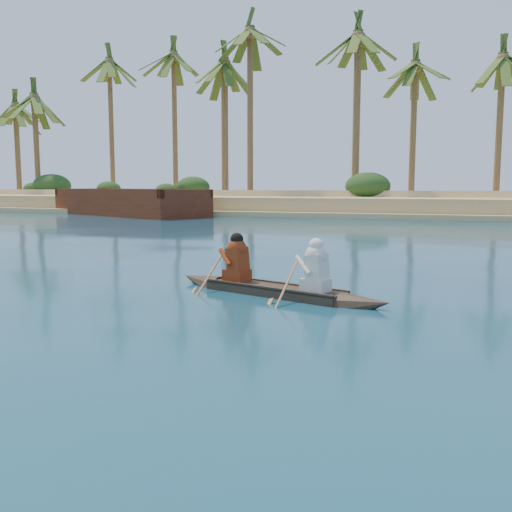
% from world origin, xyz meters
% --- Properties ---
extents(ground, '(160.00, 160.00, 0.00)m').
position_xyz_m(ground, '(0.00, 0.00, 0.00)').
color(ground, navy).
rests_on(ground, ground).
extents(sandy_embankment, '(150.00, 51.00, 1.50)m').
position_xyz_m(sandy_embankment, '(0.00, 46.89, 0.53)').
color(sandy_embankment, tan).
rests_on(sandy_embankment, ground).
extents(palm_grove, '(110.00, 14.00, 16.00)m').
position_xyz_m(palm_grove, '(0.00, 35.00, 8.00)').
color(palm_grove, '#3B6122').
rests_on(palm_grove, ground).
extents(shrub_cluster, '(100.00, 6.00, 2.40)m').
position_xyz_m(shrub_cluster, '(0.00, 31.50, 1.20)').
color(shrub_cluster, '#1D3C16').
rests_on(shrub_cluster, ground).
extents(canoe, '(4.97, 2.26, 1.39)m').
position_xyz_m(canoe, '(8.00, -3.59, 0.27)').
color(canoe, '#392E1F').
rests_on(canoe, ground).
extents(barge_mid, '(13.96, 9.58, 2.22)m').
position_xyz_m(barge_mid, '(-10.78, 22.00, 0.78)').
color(barge_mid, maroon).
rests_on(barge_mid, ground).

